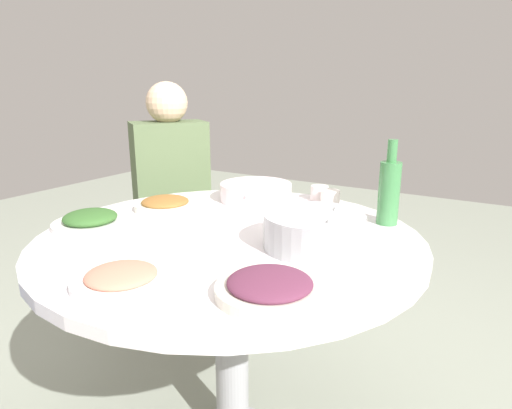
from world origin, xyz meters
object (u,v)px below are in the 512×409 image
(round_dining_table, at_px, (230,264))
(tea_cup_near, at_px, (330,199))
(green_bottle, at_px, (389,191))
(dish_stirfry, at_px, (165,204))
(dish_greens, at_px, (90,220))
(dish_shrimp, at_px, (121,278))
(diner_left, at_px, (171,177))
(dish_eggplant, at_px, (270,287))
(tea_cup_far, at_px, (319,193))
(stool_for_diner_left, at_px, (176,282))
(rice_bowl, at_px, (314,230))
(soup_bowl, at_px, (256,192))

(round_dining_table, relative_size, tea_cup_near, 16.59)
(green_bottle, bearing_deg, dish_stirfry, -71.63)
(dish_greens, relative_size, dish_shrimp, 1.05)
(dish_stirfry, bearing_deg, dish_greens, -12.49)
(round_dining_table, relative_size, diner_left, 1.54)
(dish_greens, height_order, dish_eggplant, dish_greens)
(tea_cup_far, height_order, stool_for_diner_left, tea_cup_far)
(tea_cup_near, relative_size, stool_for_diner_left, 0.15)
(diner_left, bearing_deg, dish_stirfry, 39.46)
(dish_shrimp, distance_m, green_bottle, 0.88)
(rice_bowl, distance_m, diner_left, 1.06)
(dish_eggplant, bearing_deg, dish_greens, -99.37)
(dish_eggplant, bearing_deg, dish_stirfry, -121.11)
(dish_shrimp, distance_m, tea_cup_near, 0.88)
(soup_bowl, height_order, dish_eggplant, soup_bowl)
(rice_bowl, height_order, tea_cup_near, rice_bowl)
(tea_cup_far, bearing_deg, rice_bowl, 21.42)
(dish_greens, height_order, dish_shrimp, dish_greens)
(round_dining_table, distance_m, stool_for_diner_left, 0.95)
(dish_eggplant, xyz_separation_m, dish_stirfry, (-0.40, -0.67, -0.00))
(round_dining_table, distance_m, dish_eggplant, 0.44)
(dish_shrimp, bearing_deg, green_bottle, 153.13)
(dish_greens, xyz_separation_m, tea_cup_near, (-0.62, 0.57, 0.01))
(dish_greens, bearing_deg, stool_for_diner_left, -158.78)
(dish_shrimp, distance_m, dish_stirfry, 0.64)
(dish_shrimp, relative_size, tea_cup_near, 3.20)
(round_dining_table, height_order, dish_eggplant, dish_eggplant)
(dish_greens, xyz_separation_m, dish_stirfry, (-0.28, 0.06, -0.00))
(dish_greens, distance_m, dish_eggplant, 0.74)
(round_dining_table, xyz_separation_m, soup_bowl, (-0.39, -0.14, 0.13))
(dish_shrimp, relative_size, stool_for_diner_left, 0.49)
(green_bottle, bearing_deg, round_dining_table, -47.42)
(dish_greens, distance_m, tea_cup_far, 0.85)
(stool_for_diner_left, distance_m, diner_left, 0.55)
(green_bottle, xyz_separation_m, stool_for_diner_left, (-0.15, -1.07, -0.64))
(dish_eggplant, bearing_deg, green_bottle, 173.20)
(dish_stirfry, height_order, tea_cup_far, tea_cup_far)
(dish_shrimp, bearing_deg, stool_for_diner_left, -143.90)
(rice_bowl, distance_m, soup_bowl, 0.55)
(soup_bowl, relative_size, tea_cup_near, 4.20)
(round_dining_table, height_order, diner_left, diner_left)
(rice_bowl, xyz_separation_m, dish_stirfry, (-0.08, -0.63, -0.03))
(stool_for_diner_left, bearing_deg, dish_stirfry, 39.46)
(dish_greens, relative_size, dish_eggplant, 0.99)
(soup_bowl, height_order, tea_cup_far, soup_bowl)
(dish_stirfry, distance_m, diner_left, 0.51)
(tea_cup_near, bearing_deg, diner_left, -94.16)
(rice_bowl, bearing_deg, soup_bowl, -131.69)
(dish_eggplant, xyz_separation_m, diner_left, (-0.80, -0.99, -0.01))
(rice_bowl, height_order, soup_bowl, rice_bowl)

